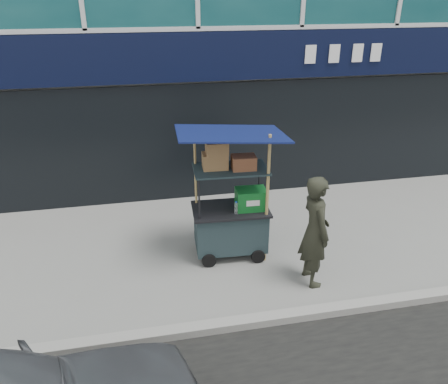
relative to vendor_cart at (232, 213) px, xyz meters
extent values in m
plane|color=slate|center=(-0.14, -1.56, -0.77)|extent=(80.00, 80.00, 0.00)
cube|color=gray|center=(-0.14, -1.76, -0.71)|extent=(80.00, 0.18, 0.12)
cube|color=black|center=(-0.14, 2.30, 2.13)|extent=(15.68, 0.06, 0.90)
cube|color=black|center=(-0.14, 2.34, 0.43)|extent=(15.68, 0.04, 2.40)
cube|color=#1B2B2E|center=(-0.02, 0.01, -0.29)|extent=(1.18, 0.73, 0.67)
cylinder|color=black|center=(-0.44, -0.33, -0.66)|extent=(0.23, 0.06, 0.23)
cylinder|color=black|center=(0.37, -0.37, -0.66)|extent=(0.23, 0.06, 0.23)
cube|color=black|center=(-0.02, 0.01, 0.06)|extent=(1.26, 0.81, 0.04)
cylinder|color=black|center=(-0.56, -0.25, 0.40)|extent=(0.03, 0.03, 0.72)
cylinder|color=black|center=(0.49, -0.31, 0.40)|extent=(0.03, 0.03, 0.72)
cylinder|color=black|center=(-0.53, 0.32, 0.40)|extent=(0.03, 0.03, 0.72)
cylinder|color=black|center=(0.52, 0.27, 0.40)|extent=(0.03, 0.03, 0.72)
cube|color=#1B2B2E|center=(-0.02, 0.01, 0.76)|extent=(1.18, 0.73, 0.03)
cylinder|color=tan|center=(0.49, -0.31, 0.31)|extent=(0.05, 0.05, 2.15)
cylinder|color=tan|center=(-0.53, 0.32, 0.26)|extent=(0.04, 0.04, 2.06)
cube|color=#0C1C47|center=(-0.02, 0.01, 1.33)|extent=(1.68, 1.23, 0.19)
cube|color=#0E5E1E|center=(0.30, -0.06, 0.25)|extent=(0.50, 0.36, 0.34)
cylinder|color=silver|center=(0.03, -0.19, 0.18)|extent=(0.07, 0.07, 0.19)
cylinder|color=#184CB5|center=(0.03, -0.19, 0.28)|extent=(0.03, 0.03, 0.02)
cube|color=brown|center=(-0.25, 0.07, 0.89)|extent=(0.40, 0.31, 0.24)
cube|color=brown|center=(0.17, -0.05, 0.88)|extent=(0.38, 0.29, 0.21)
cube|color=brown|center=(-0.23, 0.05, 1.11)|extent=(0.35, 0.27, 0.19)
imported|color=black|center=(1.03, -0.98, 0.09)|extent=(0.45, 0.65, 1.73)
camera|label=1|loc=(-1.37, -6.11, 3.29)|focal=35.00mm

